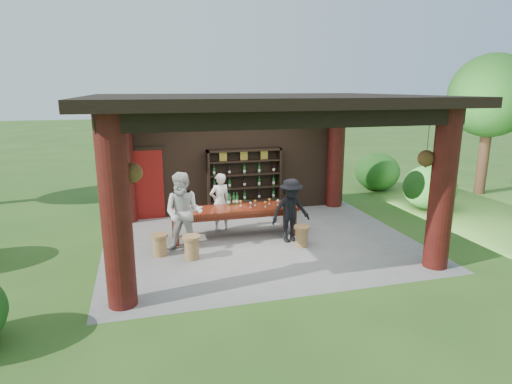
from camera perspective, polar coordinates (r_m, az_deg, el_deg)
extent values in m
plane|color=#2D5119|center=(10.55, 0.57, -6.58)|extent=(90.00, 90.00, 0.00)
cube|color=slate|center=(10.57, 0.57, -6.83)|extent=(7.40, 5.90, 0.10)
cube|color=black|center=(12.72, -2.77, 4.62)|extent=(7.00, 0.18, 3.30)
cube|color=maroon|center=(12.46, -14.40, 0.96)|extent=(0.95, 0.06, 2.00)
cylinder|color=#380C0A|center=(7.42, -18.17, -2.73)|extent=(0.50, 0.50, 3.30)
cylinder|color=#380C0A|center=(9.42, 23.59, 0.23)|extent=(0.50, 0.50, 3.30)
cylinder|color=#380C0A|center=(12.25, -17.14, 3.67)|extent=(0.50, 0.50, 3.30)
cylinder|color=#380C0A|center=(13.56, 10.58, 4.97)|extent=(0.50, 0.50, 3.30)
cube|color=black|center=(7.63, 5.58, 9.81)|extent=(6.70, 0.35, 0.35)
cube|color=black|center=(9.55, -18.20, 9.98)|extent=(0.30, 5.20, 0.30)
cube|color=black|center=(11.18, 16.63, 10.55)|extent=(0.30, 5.20, 0.30)
cube|color=black|center=(9.90, 0.62, 12.21)|extent=(7.50, 6.00, 0.20)
cylinder|color=black|center=(7.40, -16.34, 5.10)|extent=(0.01, 0.01, 0.75)
cone|color=black|center=(7.47, -16.10, 1.66)|extent=(0.32, 0.32, 0.18)
sphere|color=#1E5919|center=(7.45, -16.16, 2.48)|extent=(0.34, 0.34, 0.34)
cylinder|color=black|center=(9.24, 21.94, 6.29)|extent=(0.01, 0.01, 0.75)
cone|color=black|center=(9.30, 21.69, 3.52)|extent=(0.32, 0.32, 0.18)
sphere|color=#1E5919|center=(9.28, 21.75, 4.18)|extent=(0.34, 0.34, 0.34)
cube|color=#51140B|center=(10.69, -2.93, -2.31)|extent=(3.19, 0.84, 0.08)
cube|color=#51140B|center=(10.72, -2.92, -2.83)|extent=(2.98, 0.69, 0.12)
cube|color=#51140B|center=(10.32, -10.58, -5.31)|extent=(0.12, 0.12, 0.67)
cube|color=#51140B|center=(10.90, 5.04, -4.09)|extent=(0.12, 0.12, 0.67)
cube|color=#51140B|center=(10.91, -10.84, -4.28)|extent=(0.12, 0.12, 0.67)
cube|color=#51140B|center=(11.46, 4.00, -3.18)|extent=(0.12, 0.12, 0.67)
cylinder|color=olive|center=(9.55, -8.56, -7.49)|extent=(0.32, 0.32, 0.47)
cylinder|color=olive|center=(9.45, -8.62, -5.99)|extent=(0.40, 0.40, 0.06)
cylinder|color=olive|center=(10.22, 6.10, -6.03)|extent=(0.30, 0.30, 0.44)
cylinder|color=olive|center=(10.14, 6.13, -4.70)|extent=(0.38, 0.38, 0.06)
cylinder|color=olive|center=(9.87, -12.72, -7.05)|extent=(0.30, 0.30, 0.44)
cylinder|color=olive|center=(9.78, -12.79, -5.68)|extent=(0.38, 0.38, 0.06)
imported|color=silver|center=(11.19, -4.82, -1.33)|extent=(0.63, 0.49, 1.53)
imported|color=beige|center=(9.76, -9.60, -2.76)|extent=(1.09, 0.98, 1.85)
imported|color=black|center=(10.35, 4.65, -2.47)|extent=(1.09, 0.73, 1.56)
cube|color=#BF6672|center=(10.47, -8.77, -2.19)|extent=(0.26, 0.18, 0.14)
ellipsoid|color=#194C14|center=(14.21, 22.12, 0.18)|extent=(1.60, 1.60, 1.36)
ellipsoid|color=#194C14|center=(16.22, 15.85, 2.26)|extent=(1.60, 1.60, 1.36)
cylinder|color=#3F2819|center=(16.94, 28.16, 5.13)|extent=(0.36, 0.36, 3.20)
sphere|color=#194C14|center=(16.81, 28.86, 11.19)|extent=(2.80, 2.80, 2.80)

